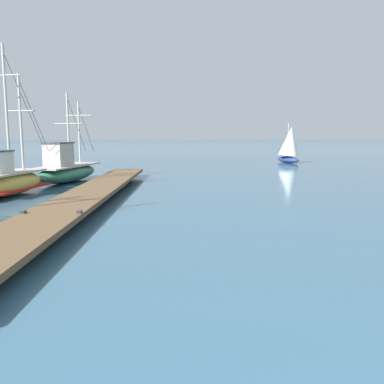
{
  "coord_description": "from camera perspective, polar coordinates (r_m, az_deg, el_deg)",
  "views": [
    {
      "loc": [
        -2.99,
        -0.57,
        2.69
      ],
      "look_at": [
        -2.38,
        8.47,
        1.4
      ],
      "focal_mm": 38.34,
      "sensor_mm": 36.0,
      "label": 1
    }
  ],
  "objects": [
    {
      "name": "distant_sailboat",
      "position": [
        39.33,
        13.39,
        6.32
      ],
      "size": [
        2.37,
        3.76,
        3.7
      ],
      "color": "navy",
      "rests_on": "ground"
    },
    {
      "name": "floating_dock",
      "position": [
        16.41,
        -14.22,
        -0.31
      ],
      "size": [
        3.11,
        21.73,
        0.53
      ],
      "color": "brown",
      "rests_on": "ground"
    },
    {
      "name": "fishing_boat_2",
      "position": [
        24.01,
        -17.1,
        2.97
      ],
      "size": [
        3.27,
        6.54,
        4.96
      ],
      "color": "#337556",
      "rests_on": "ground"
    },
    {
      "name": "fishing_boat_0",
      "position": [
        19.65,
        -24.36,
        1.46
      ],
      "size": [
        2.72,
        5.87,
        6.52
      ],
      "color": "gold",
      "rests_on": "ground"
    }
  ]
}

